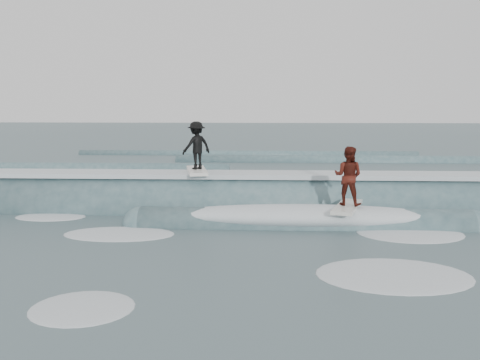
{
  "coord_description": "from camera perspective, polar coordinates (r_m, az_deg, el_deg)",
  "views": [
    {
      "loc": [
        0.74,
        -12.55,
        3.34
      ],
      "look_at": [
        0.0,
        2.99,
        1.1
      ],
      "focal_mm": 40.0,
      "sensor_mm": 36.0,
      "label": 1
    }
  ],
  "objects": [
    {
      "name": "far_swells",
      "position": [
        30.45,
        -1.04,
        1.89
      ],
      "size": [
        40.65,
        8.65,
        0.8
      ],
      "color": "#3A5A62",
      "rests_on": "ground"
    },
    {
      "name": "ground",
      "position": [
        13.0,
        -0.63,
        -6.69
      ],
      "size": [
        160.0,
        160.0,
        0.0
      ],
      "primitive_type": "plane",
      "color": "#3C5358",
      "rests_on": "ground"
    },
    {
      "name": "surfer_red",
      "position": [
        14.65,
        11.45,
        0.01
      ],
      "size": [
        1.13,
        2.07,
        1.69
      ],
      "color": "silver",
      "rests_on": "ground"
    },
    {
      "name": "whitewater",
      "position": [
        12.63,
        -1.09,
        -7.14
      ],
      "size": [
        12.52,
        8.45,
        0.1
      ],
      "color": "silver",
      "rests_on": "ground"
    },
    {
      "name": "surfer_black",
      "position": [
        16.73,
        -4.66,
        3.37
      ],
      "size": [
        1.09,
        2.07,
        1.58
      ],
      "color": "white",
      "rests_on": "ground"
    },
    {
      "name": "breaking_wave",
      "position": [
        16.58,
        0.95,
        -3.28
      ],
      "size": [
        22.65,
        3.91,
        2.25
      ],
      "color": "#3A5A62",
      "rests_on": "ground"
    }
  ]
}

